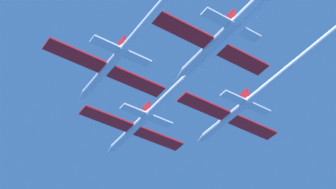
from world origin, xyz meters
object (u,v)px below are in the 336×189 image
object	(u,v)px
jet_lead	(165,98)
jet_slot	(258,0)
jet_left_wing	(134,36)
jet_right_wing	(260,92)

from	to	relation	value
jet_lead	jet_slot	size ratio (longest dim) A/B	1.01
jet_left_wing	jet_right_wing	size ratio (longest dim) A/B	1.01
jet_slot	jet_lead	bearing A→B (deg)	87.19
jet_right_wing	jet_slot	bearing A→B (deg)	-132.25
jet_left_wing	jet_right_wing	world-z (taller)	jet_right_wing
jet_lead	jet_right_wing	xyz separation A→B (m)	(11.92, -9.52, 0.22)
jet_right_wing	jet_slot	world-z (taller)	jet_right_wing
jet_left_wing	jet_slot	size ratio (longest dim) A/B	0.90
jet_left_wing	jet_right_wing	xyz separation A→B (m)	(23.51, -0.04, 0.78)
jet_lead	jet_slot	distance (m)	23.96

